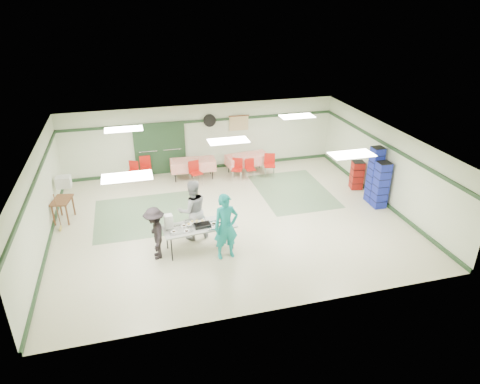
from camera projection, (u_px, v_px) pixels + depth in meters
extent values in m
plane|color=beige|center=(229.00, 219.00, 13.91)|extent=(11.00, 11.00, 0.00)
plane|color=silver|center=(228.00, 140.00, 12.75)|extent=(11.00, 11.00, 0.00)
plane|color=beige|center=(203.00, 138.00, 17.25)|extent=(11.00, 0.00, 11.00)
plane|color=beige|center=(277.00, 262.00, 9.41)|extent=(11.00, 0.00, 11.00)
plane|color=beige|center=(39.00, 202.00, 12.05)|extent=(0.00, 9.00, 9.00)
plane|color=beige|center=(385.00, 164.00, 14.61)|extent=(0.00, 9.00, 9.00)
cube|color=#1F3A20|center=(202.00, 121.00, 16.93)|extent=(11.00, 0.06, 0.10)
cube|color=#1F3A20|center=(204.00, 167.00, 17.78)|extent=(11.00, 0.06, 0.12)
cube|color=#1F3A20|center=(35.00, 179.00, 11.75)|extent=(0.06, 9.00, 0.10)
cube|color=#1F3A20|center=(49.00, 241.00, 12.61)|extent=(0.06, 9.00, 0.12)
cube|color=#1F3A20|center=(387.00, 145.00, 14.31)|extent=(0.06, 9.00, 0.10)
cube|color=#1F3A20|center=(379.00, 198.00, 15.16)|extent=(0.06, 9.00, 0.12)
cube|color=slate|center=(149.00, 214.00, 14.20)|extent=(3.50, 3.00, 0.01)
cube|color=slate|center=(293.00, 191.00, 15.87)|extent=(2.50, 3.50, 0.01)
cube|color=gray|center=(148.00, 150.00, 16.82)|extent=(0.90, 0.06, 2.10)
cube|color=gray|center=(172.00, 148.00, 17.04)|extent=(0.90, 0.06, 2.10)
cube|color=#1F3A20|center=(160.00, 149.00, 16.91)|extent=(2.00, 0.03, 2.15)
cylinder|color=black|center=(210.00, 121.00, 16.97)|extent=(0.50, 0.10, 0.50)
cube|color=tan|center=(239.00, 123.00, 17.34)|extent=(0.80, 0.02, 0.60)
cube|color=#A7A6A2|center=(199.00, 226.00, 12.03)|extent=(2.10, 1.01, 0.04)
cylinder|color=black|center=(172.00, 250.00, 11.64)|extent=(0.04, 0.04, 0.72)
cylinder|color=black|center=(233.00, 238.00, 12.19)|extent=(0.04, 0.04, 0.72)
cylinder|color=black|center=(167.00, 238.00, 12.20)|extent=(0.04, 0.04, 0.72)
cylinder|color=black|center=(225.00, 227.00, 12.75)|extent=(0.04, 0.04, 0.72)
cube|color=silver|center=(217.00, 225.00, 12.04)|extent=(0.64, 0.51, 0.02)
cube|color=silver|center=(196.00, 222.00, 12.16)|extent=(0.66, 0.53, 0.02)
cube|color=silver|center=(180.00, 230.00, 11.79)|extent=(0.68, 0.54, 0.02)
cube|color=black|center=(202.00, 225.00, 11.96)|extent=(0.49, 0.33, 0.08)
cube|color=white|center=(169.00, 222.00, 11.81)|extent=(0.24, 0.22, 0.41)
imported|color=teal|center=(226.00, 227.00, 11.59)|extent=(0.73, 0.52, 1.90)
imported|color=gray|center=(193.00, 210.00, 12.51)|extent=(0.99, 0.82, 1.85)
imported|color=black|center=(155.00, 233.00, 11.63)|extent=(0.59, 1.00, 1.53)
cube|color=red|center=(247.00, 155.00, 17.15)|extent=(1.74, 0.93, 0.05)
cube|color=red|center=(247.00, 160.00, 17.24)|extent=(1.75, 0.95, 0.40)
cylinder|color=black|center=(234.00, 169.00, 16.85)|extent=(0.04, 0.04, 0.72)
cylinder|color=black|center=(265.00, 164.00, 17.32)|extent=(0.04, 0.04, 0.72)
cylinder|color=black|center=(229.00, 164.00, 17.31)|extent=(0.04, 0.04, 0.72)
cylinder|color=black|center=(260.00, 159.00, 17.79)|extent=(0.04, 0.04, 0.72)
cube|color=red|center=(193.00, 160.00, 16.64)|extent=(1.77, 0.85, 0.05)
cube|color=red|center=(193.00, 165.00, 16.72)|extent=(1.77, 0.87, 0.40)
cylinder|color=black|center=(175.00, 174.00, 16.42)|extent=(0.04, 0.04, 0.72)
cylinder|color=black|center=(212.00, 171.00, 16.68)|extent=(0.04, 0.04, 0.72)
cylinder|color=black|center=(174.00, 168.00, 16.93)|extent=(0.04, 0.04, 0.72)
cylinder|color=black|center=(210.00, 165.00, 17.19)|extent=(0.04, 0.04, 0.72)
cube|color=#B6190E|center=(250.00, 169.00, 16.72)|extent=(0.37, 0.37, 0.04)
cube|color=#B6190E|center=(249.00, 163.00, 16.78)|extent=(0.37, 0.04, 0.37)
cylinder|color=silver|center=(248.00, 176.00, 16.65)|extent=(0.02, 0.02, 0.38)
cylinder|color=silver|center=(255.00, 175.00, 16.72)|extent=(0.02, 0.02, 0.38)
cylinder|color=silver|center=(246.00, 173.00, 16.91)|extent=(0.02, 0.02, 0.38)
cylinder|color=silver|center=(253.00, 172.00, 16.97)|extent=(0.02, 0.02, 0.38)
cube|color=#B6190E|center=(237.00, 170.00, 16.58)|extent=(0.52, 0.52, 0.04)
cube|color=#B6190E|center=(237.00, 163.00, 16.65)|extent=(0.38, 0.18, 0.40)
cylinder|color=silver|center=(232.00, 176.00, 16.55)|extent=(0.02, 0.02, 0.42)
cylinder|color=silver|center=(241.00, 177.00, 16.52)|extent=(0.02, 0.02, 0.42)
cylinder|color=silver|center=(233.00, 173.00, 16.84)|extent=(0.02, 0.02, 0.42)
cylinder|color=silver|center=(241.00, 174.00, 16.80)|extent=(0.02, 0.02, 0.42)
cube|color=#B6190E|center=(270.00, 166.00, 16.88)|extent=(0.52, 0.52, 0.04)
cube|color=#B6190E|center=(270.00, 158.00, 16.95)|extent=(0.42, 0.15, 0.42)
cylinder|color=silver|center=(265.00, 173.00, 16.83)|extent=(0.02, 0.02, 0.44)
cylinder|color=silver|center=(274.00, 173.00, 16.83)|extent=(0.02, 0.02, 0.44)
cylinder|color=silver|center=(265.00, 170.00, 17.14)|extent=(0.02, 0.02, 0.44)
cylinder|color=silver|center=(273.00, 170.00, 17.13)|extent=(0.02, 0.02, 0.44)
cube|color=#B6190E|center=(196.00, 173.00, 16.19)|extent=(0.52, 0.52, 0.04)
cube|color=#B6190E|center=(193.00, 166.00, 16.24)|extent=(0.42, 0.15, 0.42)
cylinder|color=silver|center=(194.00, 182.00, 16.09)|extent=(0.02, 0.02, 0.44)
cylinder|color=silver|center=(202.00, 180.00, 16.24)|extent=(0.02, 0.02, 0.44)
cylinder|color=silver|center=(190.00, 178.00, 16.35)|extent=(0.02, 0.02, 0.44)
cylinder|color=silver|center=(198.00, 177.00, 16.51)|extent=(0.02, 0.02, 0.44)
cube|color=#B6190E|center=(146.00, 168.00, 16.65)|extent=(0.42, 0.42, 0.04)
cube|color=#B6190E|center=(145.00, 161.00, 16.71)|extent=(0.42, 0.04, 0.42)
cylinder|color=silver|center=(142.00, 176.00, 16.56)|extent=(0.02, 0.02, 0.44)
cylinder|color=silver|center=(151.00, 175.00, 16.64)|extent=(0.02, 0.02, 0.44)
cylinder|color=silver|center=(142.00, 173.00, 16.86)|extent=(0.02, 0.02, 0.44)
cylinder|color=silver|center=(151.00, 172.00, 16.94)|extent=(0.02, 0.02, 0.44)
cube|color=#B6190E|center=(132.00, 172.00, 16.41)|extent=(0.51, 0.51, 0.04)
cube|color=#B6190E|center=(134.00, 165.00, 16.47)|extent=(0.35, 0.21, 0.38)
cylinder|color=silver|center=(128.00, 178.00, 16.40)|extent=(0.02, 0.02, 0.40)
cylinder|color=silver|center=(135.00, 179.00, 16.34)|extent=(0.02, 0.02, 0.40)
cylinder|color=silver|center=(131.00, 175.00, 16.67)|extent=(0.02, 0.02, 0.40)
cylinder|color=silver|center=(138.00, 176.00, 16.61)|extent=(0.02, 0.02, 0.40)
cube|color=#1B2CA3|center=(381.00, 185.00, 14.36)|extent=(0.44, 0.44, 1.64)
cube|color=#A12010|center=(357.00, 175.00, 15.85)|extent=(0.49, 0.49, 1.07)
cube|color=#1B2CA3|center=(374.00, 175.00, 14.68)|extent=(0.39, 0.39, 2.00)
cube|color=brown|center=(62.00, 200.00, 13.56)|extent=(0.69, 0.91, 0.05)
cube|color=brown|center=(53.00, 216.00, 13.40)|extent=(0.05, 0.05, 0.70)
cube|color=brown|center=(67.00, 215.00, 13.42)|extent=(0.05, 0.05, 0.70)
cube|color=brown|center=(60.00, 206.00, 14.01)|extent=(0.05, 0.05, 0.70)
cube|color=brown|center=(73.00, 205.00, 14.03)|extent=(0.05, 0.05, 0.70)
cube|color=beige|center=(64.00, 182.00, 14.34)|extent=(0.47, 0.41, 0.37)
cylinder|color=brown|center=(57.00, 211.00, 13.07)|extent=(0.05, 0.20, 1.22)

